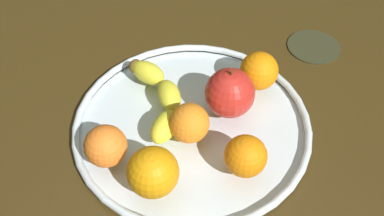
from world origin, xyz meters
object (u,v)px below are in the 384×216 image
Objects in this scene: orange_center at (106,146)px; orange_front_left at (246,156)px; banana at (159,96)px; ambient_coaster at (314,46)px; orange_back_left at (259,71)px; apple at (230,93)px; orange_front_right at (153,172)px; orange_back_right at (192,123)px; fruit_bowl at (192,124)px.

orange_front_left is at bearing -87.77° from orange_center.
ambient_coaster is (20.54, -27.55, -3.38)cm from banana.
orange_back_left reaches higher than banana.
apple is 11.95cm from orange_front_left.
orange_front_right reaches higher than orange_back_left.
orange_back_right is at bearing 141.86° from ambient_coaster.
orange_back_left reaches higher than orange_center.
banana is 17.73cm from orange_back_left.
orange_back_right is at bearing -172.87° from fruit_bowl.
orange_back_right is at bearing 139.61° from apple.
apple is at bearing 15.23° from orange_front_left.
fruit_bowl is 2.11× the size of banana.
orange_front_right reaches higher than fruit_bowl.
orange_back_left is at bearing -4.70° from orange_front_left.
orange_front_right is 1.17× the size of orange_front_left.
apple is at bearing -54.92° from orange_center.
orange_center is at bearing 92.23° from orange_front_left.
ambient_coaster is (36.90, -25.42, -5.25)cm from orange_front_right.
orange_back_right is (-6.40, -6.40, 1.31)cm from banana.
fruit_bowl is 31.98cm from ambient_coaster.
fruit_bowl is 3.78× the size of ambient_coaster.
orange_front_right reaches higher than orange_center.
orange_front_right reaches higher than orange_back_right.
orange_front_left is 0.95× the size of orange_back_left.
orange_center is 0.86× the size of orange_front_right.
orange_center is (-12.30, 17.51, -0.90)cm from apple.
orange_center is (-12.38, 5.74, 1.35)cm from banana.
orange_center is 13.52cm from orange_back_right.
banana is at bearing 44.98° from orange_back_right.
ambient_coaster is at bearing -42.43° from fruit_bowl.
orange_center is 0.62× the size of ambient_coaster.
orange_back_right reaches higher than fruit_bowl.
orange_back_right is (5.98, -12.13, -0.05)cm from orange_center.
orange_center is at bearing 130.61° from orange_back_left.
orange_back_left is (9.65, -10.42, 4.25)cm from fruit_bowl.
banana is 9.14cm from orange_back_right.
ambient_coaster is (13.95, -11.16, -4.87)cm from orange_back_left.
orange_back_right is (9.96, -4.26, -0.56)cm from orange_front_right.
orange_front_left is (4.78, -12.77, -0.56)cm from orange_front_right.
orange_back_right is at bearing 58.68° from orange_front_left.
banana is at bearing 111.91° from orange_back_left.
orange_back_right is (-6.32, 5.38, -0.94)cm from apple.
apple is 1.42× the size of orange_front_left.
fruit_bowl is 8.22cm from apple.
orange_front_left is 34.84cm from ambient_coaster.
apple is 0.86× the size of ambient_coaster.
orange_back_right reaches higher than banana.
fruit_bowl is at bearing 137.57° from ambient_coaster.
orange_front_left is (-11.58, -14.90, 1.31)cm from banana.
banana reaches higher than fruit_bowl.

